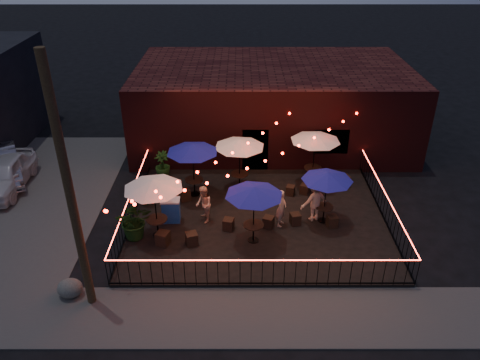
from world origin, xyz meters
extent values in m
plane|color=black|center=(0.00, 0.00, 0.00)|extent=(110.00, 110.00, 0.00)
cube|color=black|center=(0.00, 2.00, 0.07)|extent=(10.00, 8.00, 0.15)
cube|color=#484443|center=(0.00, -3.25, 0.03)|extent=(18.00, 2.50, 0.05)
cube|color=black|center=(1.00, 10.00, 2.00)|extent=(14.00, 8.00, 4.00)
cube|color=black|center=(0.00, 6.12, 1.10)|extent=(1.20, 0.24, 2.20)
cube|color=black|center=(3.50, 6.12, 1.60)|extent=(1.60, 0.24, 1.20)
cylinder|color=#322114|center=(-5.40, -2.60, 4.00)|extent=(0.26, 0.26, 8.00)
cube|color=black|center=(0.00, -2.00, 0.23)|extent=(10.00, 0.04, 0.04)
cube|color=black|center=(0.00, -2.00, 1.15)|extent=(10.00, 0.04, 0.04)
cube|color=#FF3826|center=(0.00, -2.00, 1.18)|extent=(10.00, 0.03, 0.02)
cube|color=black|center=(-5.00, 2.00, 0.23)|extent=(0.04, 8.00, 0.04)
cube|color=black|center=(-5.00, 2.00, 1.15)|extent=(0.04, 8.00, 0.04)
cube|color=#FF3826|center=(-5.00, 2.00, 1.18)|extent=(0.03, 8.00, 0.02)
cube|color=black|center=(5.00, 2.00, 0.23)|extent=(0.04, 8.00, 0.04)
cube|color=black|center=(5.00, 2.00, 1.15)|extent=(0.04, 8.00, 0.04)
cube|color=#FF3826|center=(5.00, 2.00, 1.18)|extent=(0.03, 8.00, 0.02)
cylinder|color=black|center=(-3.80, 0.75, 0.16)|extent=(0.44, 0.44, 0.03)
cylinder|color=black|center=(-3.80, 0.75, 0.52)|extent=(0.06, 0.06, 0.71)
cylinder|color=black|center=(-3.80, 0.75, 0.88)|extent=(0.79, 0.79, 0.04)
cylinder|color=black|center=(-3.80, 0.75, 1.34)|extent=(0.04, 0.04, 2.38)
cone|color=silver|center=(-3.80, 0.75, 2.38)|extent=(2.58, 2.58, 0.35)
cylinder|color=black|center=(-2.67, 3.72, 0.16)|extent=(0.43, 0.43, 0.03)
cylinder|color=black|center=(-2.67, 3.72, 0.51)|extent=(0.06, 0.06, 0.71)
cylinder|color=black|center=(-2.67, 3.72, 0.88)|extent=(0.79, 0.79, 0.04)
cylinder|color=black|center=(-2.67, 3.72, 1.33)|extent=(0.04, 0.04, 2.36)
cone|color=navy|center=(-2.67, 3.72, 2.37)|extent=(2.83, 2.83, 0.34)
cylinder|color=black|center=(-0.22, 0.42, 0.16)|extent=(0.42, 0.42, 0.03)
cylinder|color=black|center=(-0.22, 0.42, 0.50)|extent=(0.06, 0.06, 0.68)
cylinder|color=black|center=(-0.22, 0.42, 0.85)|extent=(0.76, 0.76, 0.04)
cylinder|color=black|center=(-0.22, 0.42, 1.29)|extent=(0.04, 0.04, 2.28)
cone|color=navy|center=(-0.22, 0.42, 2.28)|extent=(2.52, 2.52, 0.33)
cylinder|color=black|center=(-0.73, 4.25, 0.16)|extent=(0.43, 0.43, 0.03)
cylinder|color=black|center=(-0.73, 4.25, 0.51)|extent=(0.06, 0.06, 0.71)
cylinder|color=black|center=(-0.73, 4.25, 0.88)|extent=(0.78, 0.78, 0.04)
cylinder|color=black|center=(-0.73, 4.25, 1.33)|extent=(0.04, 0.04, 2.35)
cone|color=silver|center=(-0.73, 4.25, 2.36)|extent=(2.66, 2.66, 0.34)
cylinder|color=black|center=(2.57, 1.71, 0.16)|extent=(0.39, 0.39, 0.03)
cylinder|color=black|center=(2.57, 1.71, 0.48)|extent=(0.05, 0.05, 0.64)
cylinder|color=black|center=(2.57, 1.71, 0.81)|extent=(0.71, 0.71, 0.04)
cylinder|color=black|center=(2.57, 1.71, 1.22)|extent=(0.04, 0.04, 2.14)
cone|color=navy|center=(2.57, 1.71, 2.15)|extent=(2.22, 2.22, 0.31)
cylinder|color=black|center=(2.54, 4.80, 0.16)|extent=(0.44, 0.44, 0.03)
cylinder|color=black|center=(2.54, 4.80, 0.52)|extent=(0.06, 0.06, 0.71)
cylinder|color=black|center=(2.54, 4.80, 0.88)|extent=(0.79, 0.79, 0.04)
cylinder|color=black|center=(2.54, 4.80, 1.34)|extent=(0.04, 0.04, 2.38)
cone|color=silver|center=(2.54, 4.80, 2.38)|extent=(2.81, 2.81, 0.35)
cube|color=black|center=(-3.53, 0.20, 0.41)|extent=(0.55, 0.55, 0.51)
cube|color=black|center=(-2.48, 0.19, 0.39)|extent=(0.52, 0.52, 0.48)
cube|color=black|center=(-4.55, 3.72, 0.37)|extent=(0.43, 0.43, 0.43)
cube|color=black|center=(-3.05, 3.29, 0.40)|extent=(0.55, 0.55, 0.50)
cube|color=black|center=(-1.16, 1.15, 0.38)|extent=(0.46, 0.46, 0.45)
cube|color=black|center=(0.38, 1.30, 0.37)|extent=(0.50, 0.50, 0.45)
cube|color=black|center=(-0.42, 3.84, 0.40)|extent=(0.45, 0.45, 0.50)
cube|color=black|center=(1.47, 3.72, 0.36)|extent=(0.44, 0.44, 0.41)
cube|color=black|center=(1.44, 1.51, 0.38)|extent=(0.45, 0.45, 0.45)
cube|color=black|center=(2.86, 1.34, 0.38)|extent=(0.44, 0.44, 0.45)
cube|color=black|center=(2.10, 3.81, 0.37)|extent=(0.49, 0.49, 0.44)
cube|color=black|center=(3.94, 4.47, 0.40)|extent=(0.50, 0.50, 0.49)
imported|color=#E0A68F|center=(0.87, 1.45, 0.92)|extent=(0.55, 0.66, 1.54)
imported|color=#D0B08D|center=(-2.12, 1.71, 0.91)|extent=(0.75, 0.87, 1.53)
imported|color=tan|center=(2.19, 1.82, 1.04)|extent=(1.32, 1.07, 1.78)
imported|color=#0E390B|center=(-4.60, 0.65, 0.88)|extent=(1.52, 1.38, 1.46)
imported|color=#163C11|center=(-4.60, 2.98, 0.75)|extent=(0.80, 0.73, 1.20)
imported|color=#10360A|center=(-4.25, 5.31, 0.77)|extent=(0.82, 0.82, 1.25)
cube|color=blue|center=(-3.41, 1.72, 0.61)|extent=(0.70, 0.50, 0.91)
cube|color=silver|center=(-3.41, 1.72, 1.09)|extent=(0.75, 0.55, 0.06)
ellipsoid|color=#44443F|center=(-6.14, -2.34, 0.33)|extent=(0.96, 0.86, 0.66)
imported|color=silver|center=(-11.13, 4.51, 0.72)|extent=(1.85, 4.30, 1.45)
imported|color=#9E9DA5|center=(-11.67, 5.41, 0.71)|extent=(3.35, 4.50, 1.42)
camera|label=1|loc=(-0.72, -13.60, 10.65)|focal=35.00mm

